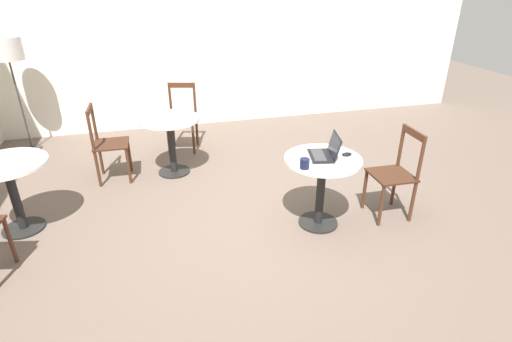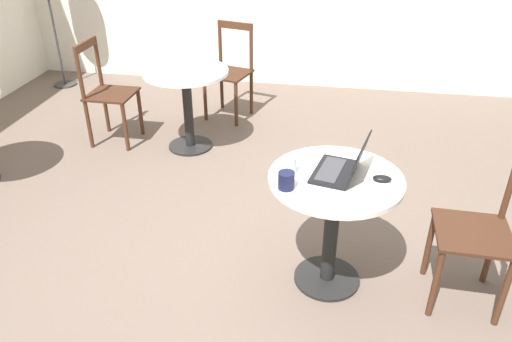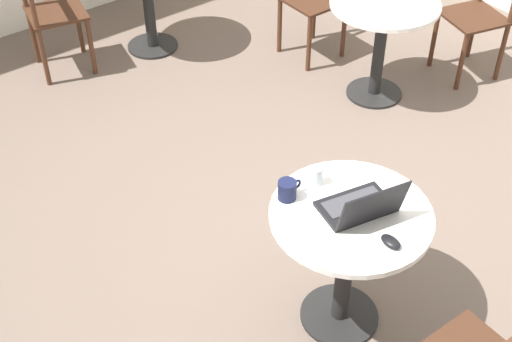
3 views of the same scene
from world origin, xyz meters
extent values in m
plane|color=#66564C|center=(0.00, 0.00, 0.00)|extent=(16.00, 16.00, 0.00)
cylinder|color=black|center=(-0.20, -0.59, 0.01)|extent=(0.40, 0.40, 0.02)
cylinder|color=black|center=(-0.20, -0.59, 0.36)|extent=(0.08, 0.08, 0.68)
cylinder|color=silver|center=(-0.20, -0.59, 0.72)|extent=(0.74, 0.74, 0.03)
cylinder|color=black|center=(1.39, 0.74, 0.01)|extent=(0.40, 0.40, 0.02)
cylinder|color=black|center=(1.39, 0.74, 0.36)|extent=(0.08, 0.08, 0.68)
cylinder|color=silver|center=(1.39, 0.74, 0.72)|extent=(0.74, 0.74, 0.03)
cylinder|color=black|center=(0.47, 2.31, 0.01)|extent=(0.40, 0.40, 0.02)
cylinder|color=black|center=(0.47, 2.31, 0.36)|extent=(0.08, 0.08, 0.68)
cylinder|color=#472819|center=(1.92, 0.41, 0.23)|extent=(0.04, 0.04, 0.46)
cylinder|color=#472819|center=(2.01, 0.75, 0.23)|extent=(0.04, 0.04, 0.46)
cylinder|color=#472819|center=(2.26, 0.32, 0.23)|extent=(0.04, 0.04, 0.46)
cylinder|color=#472819|center=(2.35, 0.66, 0.23)|extent=(0.04, 0.04, 0.46)
cube|color=#3C2215|center=(2.13, 0.54, 0.47)|extent=(0.49, 0.49, 0.02)
cylinder|color=#472819|center=(1.58, 1.27, 0.23)|extent=(0.04, 0.04, 0.46)
cylinder|color=#472819|center=(1.22, 1.28, 0.23)|extent=(0.04, 0.04, 0.46)
cylinder|color=#472819|center=(1.58, 1.63, 0.23)|extent=(0.04, 0.04, 0.46)
cylinder|color=#472819|center=(1.23, 1.63, 0.23)|extent=(0.04, 0.04, 0.46)
cylinder|color=#472819|center=(0.00, 2.59, 0.23)|extent=(0.04, 0.04, 0.46)
cylinder|color=#472819|center=(-0.08, 2.24, 0.23)|extent=(0.04, 0.04, 0.46)
cylinder|color=#472819|center=(-0.35, 2.66, 0.23)|extent=(0.04, 0.04, 0.46)
cylinder|color=#472819|center=(-0.42, 2.32, 0.23)|extent=(0.04, 0.04, 0.46)
cube|color=#3C2215|center=(-0.21, 2.45, 0.47)|extent=(0.48, 0.48, 0.02)
cube|color=black|center=(-0.16, -0.58, 0.74)|extent=(0.37, 0.27, 0.02)
cube|color=#38383D|center=(-0.16, -0.56, 0.75)|extent=(0.30, 0.17, 0.00)
cube|color=black|center=(-0.19, -0.71, 0.85)|extent=(0.33, 0.13, 0.20)
cube|color=black|center=(-0.19, -0.70, 0.85)|extent=(0.31, 0.11, 0.18)
ellipsoid|color=black|center=(-0.20, -0.84, 0.75)|extent=(0.06, 0.10, 0.03)
cylinder|color=#141938|center=(-0.36, -0.34, 0.78)|extent=(0.09, 0.09, 0.09)
torus|color=#141938|center=(-0.31, -0.34, 0.79)|extent=(0.05, 0.01, 0.05)
cylinder|color=silver|center=(-0.19, -0.35, 0.78)|extent=(0.06, 0.06, 0.09)
camera|label=1|loc=(-3.37, 0.92, 2.29)|focal=28.00mm
camera|label=2|loc=(-2.57, -0.56, 2.11)|focal=35.00mm
camera|label=3|loc=(-1.96, -2.15, 2.94)|focal=50.00mm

